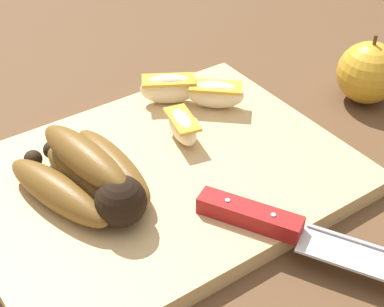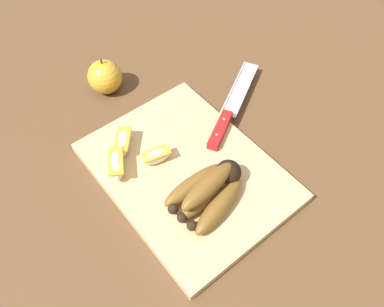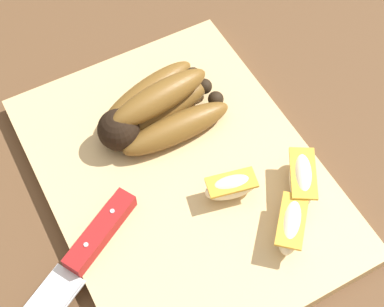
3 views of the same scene
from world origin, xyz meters
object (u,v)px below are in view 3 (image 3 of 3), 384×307
Objects in this scene: apple_wedge_far at (302,178)px; apple_wedge_middle at (231,187)px; apple_wedge_near at (291,225)px; banana_bunch at (155,111)px; chefs_knife at (72,270)px.

apple_wedge_middle is at bearing 68.02° from apple_wedge_far.
apple_wedge_near is at bearing -155.72° from apple_wedge_middle.
banana_bunch is 2.30× the size of apple_wedge_near.
apple_wedge_near is at bearing -107.14° from chefs_knife.
apple_wedge_near is 1.09× the size of apple_wedge_middle.
apple_wedge_middle is 0.86× the size of apple_wedge_far.
chefs_knife is 4.14× the size of apple_wedge_middle.
apple_wedge_far is at bearing -111.98° from apple_wedge_middle.
banana_bunch is 0.20m from apple_wedge_near.
apple_wedge_near is at bearing -163.05° from banana_bunch.
apple_wedge_far reaches higher than apple_wedge_middle.
banana_bunch reaches higher than apple_wedge_middle.
banana_bunch is 0.20m from chefs_knife.
apple_wedge_far is (0.04, -0.04, 0.00)m from apple_wedge_near.
apple_wedge_far is (-0.15, -0.10, -0.00)m from banana_bunch.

